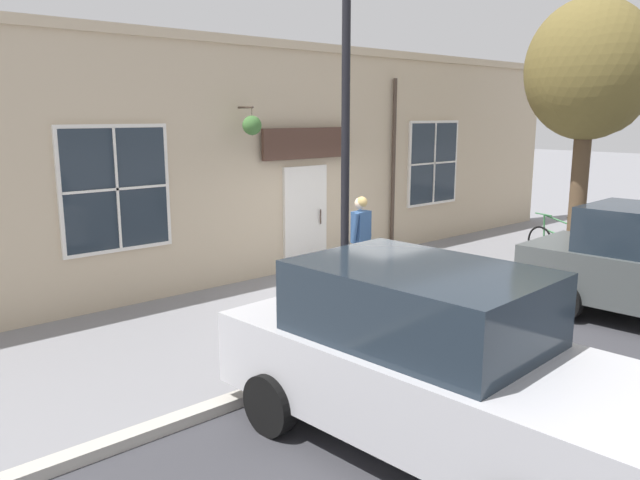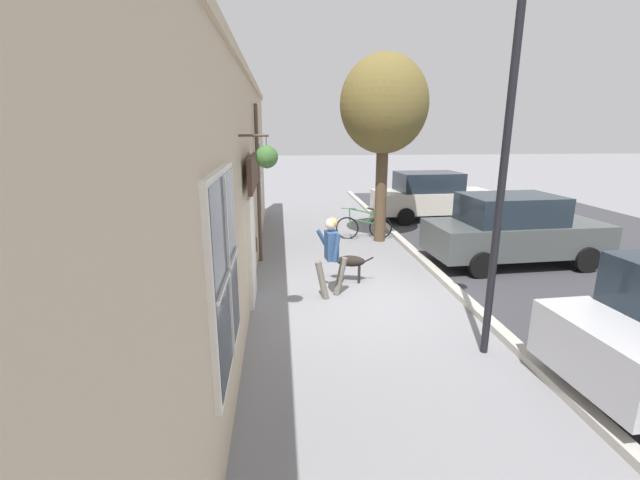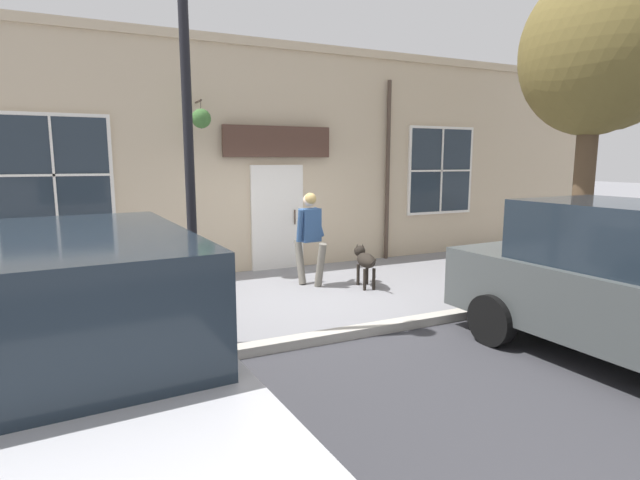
{
  "view_description": "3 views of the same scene",
  "coord_description": "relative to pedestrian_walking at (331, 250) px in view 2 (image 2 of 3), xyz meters",
  "views": [
    {
      "loc": [
        7.3,
        -7.87,
        3.11
      ],
      "look_at": [
        -1.21,
        -0.28,
        0.8
      ],
      "focal_mm": 35.0,
      "sensor_mm": 36.0,
      "label": 1
    },
    {
      "loc": [
        -1.6,
        -7.89,
        3.35
      ],
      "look_at": [
        -0.72,
        1.38,
        0.88
      ],
      "focal_mm": 24.0,
      "sensor_mm": 36.0,
      "label": 2
    },
    {
      "loc": [
        7.23,
        -3.34,
        2.2
      ],
      "look_at": [
        -0.39,
        0.29,
        0.84
      ],
      "focal_mm": 28.0,
      "sensor_mm": 36.0,
      "label": 3
    }
  ],
  "objects": [
    {
      "name": "ground_plane",
      "position": [
        0.61,
        -0.19,
        -0.98
      ],
      "size": [
        90.0,
        90.0,
        0.0
      ],
      "primitive_type": "plane",
      "color": "gray"
    },
    {
      "name": "curb_and_road",
      "position": [
        6.45,
        -0.19,
        -0.96
      ],
      "size": [
        10.1,
        28.0,
        0.12
      ],
      "color": "#B2ADA3",
      "rests_on": "ground_plane"
    },
    {
      "name": "storefront_facade",
      "position": [
        -1.73,
        -0.18,
        1.27
      ],
      "size": [
        0.95,
        18.0,
        4.47
      ],
      "color": "#C6B293",
      "rests_on": "ground_plane"
    },
    {
      "name": "pedestrian_walking",
      "position": [
        0.0,
        0.0,
        0.0
      ],
      "size": [
        0.71,
        0.55,
        1.65
      ],
      "color": "#6B665B",
      "rests_on": "ground_plane"
    },
    {
      "name": "dog_on_leash",
      "position": [
        0.47,
        0.84,
        -0.51
      ],
      "size": [
        1.03,
        0.4,
        0.7
      ],
      "color": "black",
      "rests_on": "ground_plane"
    },
    {
      "name": "street_tree_by_curb",
      "position": [
        2.03,
        4.35,
        2.85
      ],
      "size": [
        2.5,
        2.29,
        5.35
      ],
      "color": "brown",
      "rests_on": "ground_plane"
    },
    {
      "name": "leaning_bicycle",
      "position": [
        1.57,
        4.59,
        -0.6
      ],
      "size": [
        1.73,
        0.25,
        1.01
      ],
      "color": "black",
      "rests_on": "ground_plane"
    },
    {
      "name": "parked_car_mid_block",
      "position": [
        4.77,
        1.73,
        -0.1
      ],
      "size": [
        4.39,
        2.12,
        1.75
      ],
      "color": "#474C4C",
      "rests_on": "ground_plane"
    },
    {
      "name": "parked_car_far_end",
      "position": [
        4.6,
        7.16,
        -0.1
      ],
      "size": [
        4.39,
        2.12,
        1.75
      ],
      "color": "beige",
      "rests_on": "ground_plane"
    },
    {
      "name": "street_lamp",
      "position": [
        2.08,
        -2.42,
        2.51
      ],
      "size": [
        0.32,
        0.32,
        5.42
      ],
      "color": "black",
      "rests_on": "ground_plane"
    }
  ]
}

